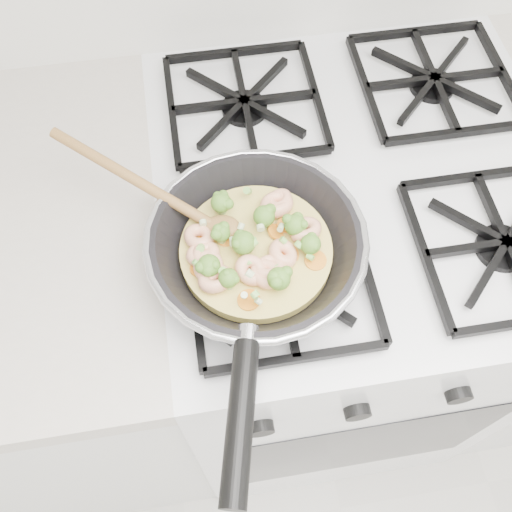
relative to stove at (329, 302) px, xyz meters
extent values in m
cube|color=white|center=(0.00, 0.00, -0.01)|extent=(0.60, 0.60, 0.90)
cube|color=black|center=(0.00, -0.30, -0.01)|extent=(0.48, 0.00, 0.40)
cube|color=black|center=(0.00, 0.00, 0.45)|extent=(0.56, 0.56, 0.02)
torus|color=silver|center=(-0.18, -0.12, 0.51)|extent=(0.27, 0.27, 0.01)
cylinder|color=black|center=(-0.23, -0.33, 0.51)|extent=(0.07, 0.17, 0.03)
cylinder|color=#DAC65E|center=(-0.18, -0.12, 0.48)|extent=(0.19, 0.19, 0.02)
ellipsoid|color=olive|center=(-0.22, -0.09, 0.50)|extent=(0.06, 0.06, 0.01)
cylinder|color=olive|center=(-0.32, -0.02, 0.53)|extent=(0.19, 0.15, 0.07)
torus|color=#F3B790|center=(-0.14, -0.06, 0.50)|extent=(0.05, 0.05, 0.02)
torus|color=#F3B790|center=(-0.24, -0.14, 0.50)|extent=(0.05, 0.05, 0.02)
torus|color=#F3B790|center=(-0.24, -0.10, 0.50)|extent=(0.06, 0.06, 0.02)
torus|color=#F3B790|center=(-0.11, -0.11, 0.50)|extent=(0.06, 0.06, 0.03)
torus|color=#F3B790|center=(-0.19, -0.16, 0.50)|extent=(0.06, 0.06, 0.03)
torus|color=#F3B790|center=(-0.24, -0.13, 0.50)|extent=(0.04, 0.04, 0.03)
torus|color=#F3B790|center=(-0.14, -0.07, 0.50)|extent=(0.06, 0.07, 0.03)
torus|color=#F3B790|center=(-0.17, -0.16, 0.50)|extent=(0.05, 0.06, 0.03)
torus|color=#F3B790|center=(-0.15, -0.14, 0.50)|extent=(0.05, 0.05, 0.03)
torus|color=#F3B790|center=(-0.24, -0.13, 0.50)|extent=(0.05, 0.05, 0.02)
torus|color=#F3B790|center=(-0.17, -0.17, 0.50)|extent=(0.06, 0.06, 0.02)
torus|color=#F3B790|center=(-0.23, -0.16, 0.50)|extent=(0.06, 0.06, 0.02)
ellipsoid|color=#5D912F|center=(-0.11, -0.14, 0.51)|extent=(0.03, 0.03, 0.03)
ellipsoid|color=#5D912F|center=(-0.24, -0.15, 0.51)|extent=(0.04, 0.04, 0.03)
ellipsoid|color=#5D912F|center=(-0.13, -0.11, 0.51)|extent=(0.04, 0.04, 0.03)
ellipsoid|color=#5D912F|center=(-0.22, -0.11, 0.51)|extent=(0.03, 0.03, 0.02)
ellipsoid|color=#5D912F|center=(-0.16, -0.18, 0.51)|extent=(0.04, 0.04, 0.03)
ellipsoid|color=#5D912F|center=(-0.22, -0.17, 0.51)|extent=(0.03, 0.03, 0.02)
ellipsoid|color=#5D912F|center=(-0.19, -0.12, 0.51)|extent=(0.04, 0.04, 0.03)
ellipsoid|color=#5D912F|center=(-0.16, -0.09, 0.51)|extent=(0.04, 0.04, 0.03)
ellipsoid|color=#5D912F|center=(-0.21, -0.06, 0.51)|extent=(0.03, 0.03, 0.03)
cylinder|color=orange|center=(-0.14, -0.10, 0.49)|extent=(0.03, 0.03, 0.00)
cylinder|color=orange|center=(-0.25, -0.14, 0.49)|extent=(0.03, 0.03, 0.00)
cylinder|color=orange|center=(-0.20, -0.19, 0.49)|extent=(0.03, 0.03, 0.01)
cylinder|color=orange|center=(-0.11, -0.11, 0.49)|extent=(0.03, 0.03, 0.00)
cylinder|color=orange|center=(-0.23, -0.14, 0.49)|extent=(0.02, 0.02, 0.01)
cylinder|color=orange|center=(-0.24, -0.14, 0.49)|extent=(0.03, 0.03, 0.01)
cylinder|color=orange|center=(-0.15, -0.11, 0.49)|extent=(0.03, 0.03, 0.01)
cylinder|color=orange|center=(-0.23, -0.10, 0.49)|extent=(0.02, 0.02, 0.01)
cylinder|color=orange|center=(-0.11, -0.15, 0.49)|extent=(0.04, 0.04, 0.01)
cylinder|color=orange|center=(-0.14, -0.14, 0.49)|extent=(0.03, 0.03, 0.01)
cylinder|color=orange|center=(-0.21, -0.10, 0.49)|extent=(0.03, 0.03, 0.01)
cylinder|color=#7DC14D|center=(-0.18, -0.05, 0.51)|extent=(0.01, 0.01, 0.01)
cylinder|color=#7DC14D|center=(-0.24, -0.16, 0.51)|extent=(0.01, 0.01, 0.01)
cylinder|color=#7DC14D|center=(-0.18, -0.13, 0.51)|extent=(0.01, 0.01, 0.01)
cylinder|color=beige|center=(-0.20, -0.12, 0.51)|extent=(0.01, 0.01, 0.01)
cylinder|color=beige|center=(-0.20, -0.19, 0.51)|extent=(0.01, 0.01, 0.01)
cylinder|color=#7DC14D|center=(-0.13, -0.14, 0.51)|extent=(0.01, 0.01, 0.01)
cylinder|color=#7DC14D|center=(-0.19, -0.15, 0.51)|extent=(0.01, 0.01, 0.01)
cylinder|color=#7DC14D|center=(-0.25, -0.14, 0.51)|extent=(0.01, 0.01, 0.01)
cylinder|color=#7DC14D|center=(-0.19, -0.20, 0.51)|extent=(0.01, 0.01, 0.01)
cylinder|color=#7DC14D|center=(-0.14, -0.13, 0.51)|extent=(0.01, 0.01, 0.01)
cylinder|color=#7DC14D|center=(-0.11, -0.14, 0.51)|extent=(0.01, 0.01, 0.01)
cylinder|color=beige|center=(-0.14, -0.11, 0.51)|extent=(0.01, 0.01, 0.01)
cylinder|color=beige|center=(-0.19, -0.10, 0.50)|extent=(0.01, 0.01, 0.01)
cylinder|color=#7DC14D|center=(-0.22, -0.16, 0.51)|extent=(0.01, 0.01, 0.01)
cylinder|color=beige|center=(-0.19, -0.20, 0.51)|extent=(0.01, 0.01, 0.01)
cylinder|color=#7DC14D|center=(-0.12, -0.15, 0.50)|extent=(0.01, 0.01, 0.01)
cylinder|color=#7DC14D|center=(-0.18, -0.13, 0.51)|extent=(0.01, 0.01, 0.01)
cylinder|color=beige|center=(-0.17, -0.11, 0.51)|extent=(0.01, 0.01, 0.01)
cylinder|color=beige|center=(-0.24, -0.09, 0.51)|extent=(0.01, 0.01, 0.01)
cylinder|color=beige|center=(-0.19, -0.17, 0.51)|extent=(0.01, 0.01, 0.01)
cylinder|color=#7DC14D|center=(-0.16, -0.16, 0.50)|extent=(0.01, 0.01, 0.01)
cylinder|color=#7DC14D|center=(-0.24, -0.12, 0.51)|extent=(0.01, 0.01, 0.01)
camera|label=1|loc=(-0.23, -0.47, 1.09)|focal=39.74mm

